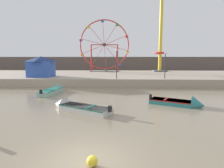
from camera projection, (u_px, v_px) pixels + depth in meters
The scene contains 12 objects.
ground_plane at pixel (85, 160), 8.23m from camera, with size 240.00×240.00×0.00m, color gray.
quay_promenade at pixel (111, 77), 37.29m from camera, with size 110.00×19.12×1.18m, color tan.
distant_town_skyline at pixel (113, 64), 57.52m from camera, with size 140.00×3.00×4.40m, color #564C47.
motorboat_pale_grey at pixel (75, 107), 16.07m from camera, with size 5.56×4.03×1.35m.
motorboat_seafoam at pixel (54, 90), 23.95m from camera, with size 1.98×5.56×1.25m.
motorboat_teal_painted at pixel (182, 103), 17.45m from camera, with size 4.81×3.52×1.47m.
ferris_wheel_red_frame at pixel (104, 46), 42.00m from camera, with size 10.57×1.20×11.04m.
drop_tower_yellow_tower at pixel (160, 43), 42.51m from camera, with size 2.80×2.80×16.01m.
carnival_booth_blue_tent at pixel (41, 66), 31.34m from camera, with size 4.00×3.64×3.24m.
promenade_lamp_near at pixel (117, 60), 28.39m from camera, with size 0.32×0.32×4.27m.
promenade_lamp_far at pixel (165, 61), 28.05m from camera, with size 0.32×0.32×3.88m.
mooring_buoy_orange at pixel (92, 161), 7.73m from camera, with size 0.44×0.44×0.44m, color yellow.
Camera 1 is at (1.36, -7.69, 4.26)m, focal length 31.55 mm.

